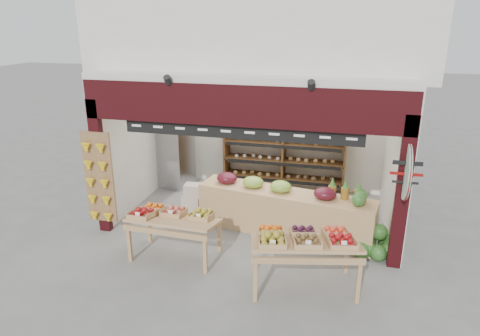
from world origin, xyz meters
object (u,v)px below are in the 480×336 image
object	(u,v)px
cardboard_stack	(203,201)
mid_counter	(284,211)
display_table_left	(170,217)
watermelon_pile	(375,243)
display_table_right	(305,240)
back_shelving	(284,145)
refrigerator	(175,150)

from	to	relation	value
cardboard_stack	mid_counter	world-z (taller)	mid_counter
display_table_left	watermelon_pile	bearing A→B (deg)	14.49
display_table_left	display_table_right	distance (m)	2.44
display_table_left	watermelon_pile	world-z (taller)	display_table_left
display_table_right	cardboard_stack	bearing A→B (deg)	136.48
back_shelving	display_table_left	size ratio (longest dim) A/B	1.91
cardboard_stack	watermelon_pile	xyz separation A→B (m)	(3.62, -1.02, -0.02)
back_shelving	display_table_right	size ratio (longest dim) A/B	1.63
display_table_left	display_table_right	size ratio (longest dim) A/B	0.86
back_shelving	mid_counter	xyz separation A→B (m)	(0.37, -2.25, -0.69)
display_table_right	watermelon_pile	bearing A→B (deg)	49.35
mid_counter	display_table_right	size ratio (longest dim) A/B	1.95
refrigerator	display_table_right	world-z (taller)	refrigerator
mid_counter	watermelon_pile	distance (m)	1.79
refrigerator	mid_counter	xyz separation A→B (m)	(3.05, -1.87, -0.47)
cardboard_stack	back_shelving	bearing A→B (deg)	46.95
back_shelving	display_table_right	world-z (taller)	back_shelving
back_shelving	refrigerator	size ratio (longest dim) A/B	1.56
cardboard_stack	watermelon_pile	distance (m)	3.76
mid_counter	display_table_right	xyz separation A→B (m)	(0.58, -1.74, 0.35)
display_table_left	watermelon_pile	distance (m)	3.70
back_shelving	refrigerator	xyz separation A→B (m)	(-2.68, -0.38, -0.22)
display_table_left	refrigerator	bearing A→B (deg)	111.02
display_table_right	display_table_left	bearing A→B (deg)	170.14
display_table_right	back_shelving	bearing A→B (deg)	103.33
back_shelving	watermelon_pile	size ratio (longest dim) A/B	3.65
mid_counter	display_table_left	xyz separation A→B (m)	(-1.82, -1.32, 0.27)
display_table_left	display_table_right	xyz separation A→B (m)	(2.40, -0.42, 0.08)
mid_counter	refrigerator	bearing A→B (deg)	148.40
back_shelving	display_table_right	xyz separation A→B (m)	(0.95, -3.99, -0.34)
mid_counter	display_table_left	world-z (taller)	mid_counter
refrigerator	display_table_right	size ratio (longest dim) A/B	1.04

